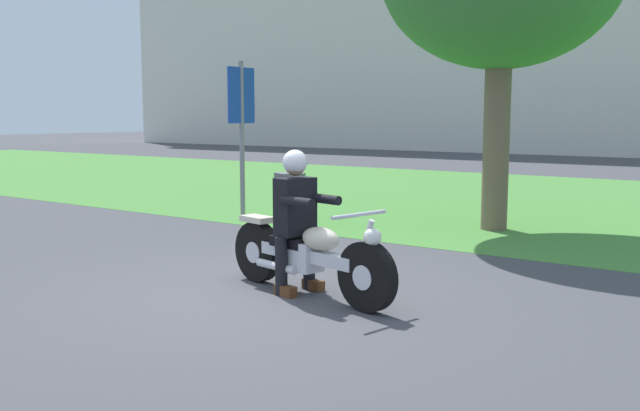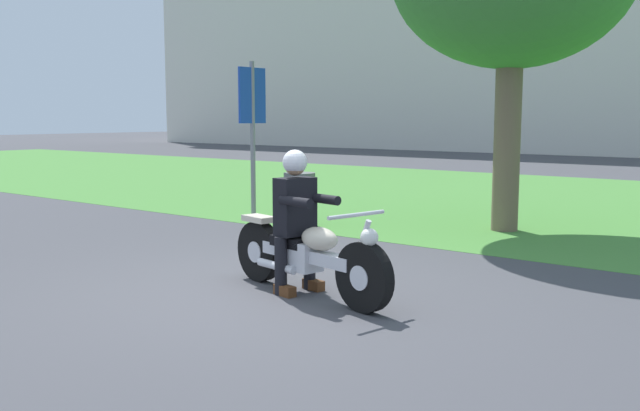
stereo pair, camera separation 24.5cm
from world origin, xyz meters
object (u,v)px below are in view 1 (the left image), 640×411
rider_lead (296,210)px  sign_banner (242,116)px  motorcycle_lead (308,256)px  trash_can (290,199)px

rider_lead → sign_banner: (-3.69, 3.26, 0.91)m
motorcycle_lead → rider_lead: bearing=179.2°
motorcycle_lead → trash_can: (-2.85, 3.29, 0.03)m
motorcycle_lead → sign_banner: size_ratio=0.84×
trash_can → rider_lead: bearing=-50.5°
motorcycle_lead → sign_banner: sign_banner is taller
motorcycle_lead → sign_banner: (-3.85, 3.30, 1.34)m
trash_can → sign_banner: 1.65m
trash_can → sign_banner: sign_banner is taller
motorcycle_lead → rider_lead: rider_lead is taller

